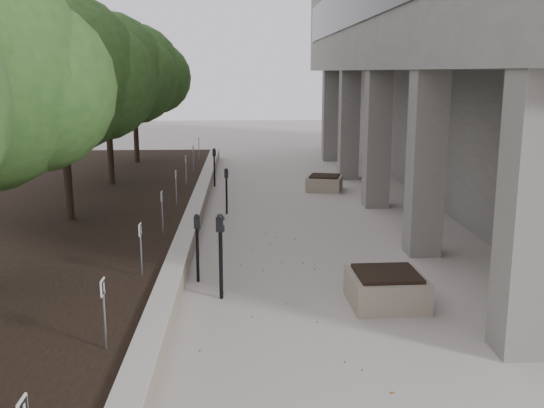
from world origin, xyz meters
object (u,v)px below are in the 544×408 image
object	(u,v)px
crabapple_tree_4	(107,99)
parking_meter_5	(214,167)
crabapple_tree_5	(134,93)
parking_meter_3	(221,257)
planter_front	(386,288)
crabapple_tree_3	(63,108)
planter_back	(324,183)
parking_meter_2	(197,248)
parking_meter_4	(227,191)

from	to	relation	value
crabapple_tree_4	parking_meter_5	bearing A→B (deg)	25.54
crabapple_tree_5	parking_meter_5	distance (m)	5.33
crabapple_tree_5	parking_meter_3	distance (m)	15.31
crabapple_tree_4	planter_front	distance (m)	12.41
crabapple_tree_3	planter_front	size ratio (longest dim) A/B	4.32
crabapple_tree_5	parking_meter_3	xyz separation A→B (m)	(3.86, -14.63, -2.35)
crabapple_tree_4	crabapple_tree_5	xyz separation A→B (m)	(0.00, 5.00, 0.00)
crabapple_tree_3	crabapple_tree_4	size ratio (longest dim) A/B	1.00
crabapple_tree_5	planter_front	bearing A→B (deg)	-65.92
planter_back	crabapple_tree_4	bearing A→B (deg)	-175.05
crabapple_tree_4	parking_meter_3	xyz separation A→B (m)	(3.86, -9.63, -2.35)
parking_meter_2	planter_front	xyz separation A→B (m)	(3.34, -1.35, -0.37)
crabapple_tree_3	planter_front	distance (m)	8.86
parking_meter_4	planter_front	size ratio (longest dim) A/B	1.04
parking_meter_2	parking_meter_5	size ratio (longest dim) A/B	0.99
crabapple_tree_3	parking_meter_3	xyz separation A→B (m)	(3.86, -4.63, -2.35)
crabapple_tree_3	planter_back	size ratio (longest dim) A/B	4.82
planter_front	parking_meter_4	bearing A→B (deg)	112.19
parking_meter_4	planter_back	world-z (taller)	parking_meter_4
parking_meter_2	parking_meter_4	xyz separation A→B (m)	(0.41, 5.85, -0.01)
parking_meter_2	parking_meter_3	size ratio (longest dim) A/B	0.86
crabapple_tree_3	parking_meter_5	bearing A→B (deg)	63.62
crabapple_tree_3	parking_meter_5	size ratio (longest dim) A/B	4.03
crabapple_tree_3	crabapple_tree_4	xyz separation A→B (m)	(0.00, 5.00, 0.00)
crabapple_tree_3	crabapple_tree_5	bearing A→B (deg)	90.00
parking_meter_2	planter_back	distance (m)	9.98
crabapple_tree_5	planter_back	bearing A→B (deg)	-32.10
crabapple_tree_5	parking_meter_5	bearing A→B (deg)	-46.68
parking_meter_5	parking_meter_3	bearing A→B (deg)	-100.90
crabapple_tree_4	parking_meter_3	size ratio (longest dim) A/B	3.51
parking_meter_3	planter_front	bearing A→B (deg)	7.60
parking_meter_3	planter_front	size ratio (longest dim) A/B	1.23
parking_meter_5	planter_back	distance (m)	3.89
crabapple_tree_4	parking_meter_3	bearing A→B (deg)	-68.17
parking_meter_3	crabapple_tree_4	bearing A→B (deg)	127.62
parking_meter_5	planter_back	size ratio (longest dim) A/B	1.20
planter_front	parking_meter_2	bearing A→B (deg)	157.97
crabapple_tree_5	parking_meter_2	xyz separation A→B (m)	(3.38, -13.69, -2.45)
parking_meter_5	planter_back	world-z (taller)	parking_meter_5
planter_front	crabapple_tree_5	bearing A→B (deg)	114.08
crabapple_tree_4	parking_meter_5	distance (m)	4.35
crabapple_tree_3	planter_back	bearing A→B (deg)	38.67
parking_meter_4	parking_meter_5	xyz separation A→B (m)	(-0.54, 4.39, 0.02)
crabapple_tree_3	planter_back	world-z (taller)	crabapple_tree_3
parking_meter_2	parking_meter_3	bearing A→B (deg)	-71.42
crabapple_tree_5	parking_meter_5	world-z (taller)	crabapple_tree_5
crabapple_tree_3	crabapple_tree_5	distance (m)	10.00
crabapple_tree_4	parking_meter_5	xyz separation A→B (m)	(3.25, 1.55, -2.44)
planter_back	parking_meter_2	bearing A→B (deg)	-111.32
planter_back	parking_meter_5	bearing A→B (deg)	165.85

